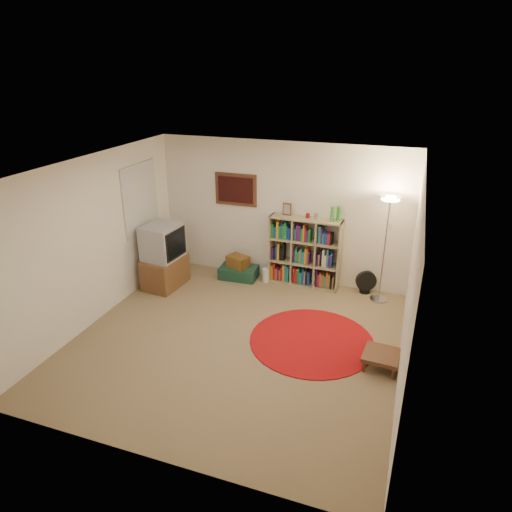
{
  "coord_description": "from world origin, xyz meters",
  "views": [
    {
      "loc": [
        2.11,
        -5.15,
        3.7
      ],
      "look_at": [
        0.1,
        0.6,
        1.1
      ],
      "focal_mm": 32.0,
      "sensor_mm": 36.0,
      "label": 1
    }
  ],
  "objects_px": {
    "floor_lamp": "(389,215)",
    "tv_stand": "(164,257)",
    "bookshelf": "(304,252)",
    "floor_fan": "(366,282)",
    "side_table": "(382,356)",
    "suitcase": "(239,272)"
  },
  "relations": [
    {
      "from": "floor_fan",
      "to": "tv_stand",
      "type": "distance_m",
      "value": 3.53
    },
    {
      "from": "suitcase",
      "to": "side_table",
      "type": "height_order",
      "value": "suitcase"
    },
    {
      "from": "floor_lamp",
      "to": "side_table",
      "type": "relative_size",
      "value": 3.68
    },
    {
      "from": "suitcase",
      "to": "side_table",
      "type": "xyz_separation_m",
      "value": [
        2.74,
        -1.9,
        0.07
      ]
    },
    {
      "from": "floor_fan",
      "to": "suitcase",
      "type": "xyz_separation_m",
      "value": [
        -2.29,
        -0.16,
        -0.09
      ]
    },
    {
      "from": "side_table",
      "to": "floor_fan",
      "type": "bearing_deg",
      "value": 102.23
    },
    {
      "from": "floor_fan",
      "to": "suitcase",
      "type": "distance_m",
      "value": 2.3
    },
    {
      "from": "bookshelf",
      "to": "suitcase",
      "type": "relative_size",
      "value": 2.16
    },
    {
      "from": "floor_lamp",
      "to": "tv_stand",
      "type": "relative_size",
      "value": 1.59
    },
    {
      "from": "floor_lamp",
      "to": "side_table",
      "type": "bearing_deg",
      "value": -84.01
    },
    {
      "from": "floor_fan",
      "to": "tv_stand",
      "type": "bearing_deg",
      "value": 175.52
    },
    {
      "from": "tv_stand",
      "to": "suitcase",
      "type": "relative_size",
      "value": 1.64
    },
    {
      "from": "tv_stand",
      "to": "side_table",
      "type": "relative_size",
      "value": 2.32
    },
    {
      "from": "floor_lamp",
      "to": "floor_fan",
      "type": "bearing_deg",
      "value": 143.33
    },
    {
      "from": "suitcase",
      "to": "side_table",
      "type": "distance_m",
      "value": 3.34
    },
    {
      "from": "tv_stand",
      "to": "side_table",
      "type": "height_order",
      "value": "tv_stand"
    },
    {
      "from": "bookshelf",
      "to": "floor_fan",
      "type": "relative_size",
      "value": 3.71
    },
    {
      "from": "bookshelf",
      "to": "tv_stand",
      "type": "relative_size",
      "value": 1.32
    },
    {
      "from": "floor_lamp",
      "to": "tv_stand",
      "type": "xyz_separation_m",
      "value": [
        -3.65,
        -0.7,
        -0.96
      ]
    },
    {
      "from": "bookshelf",
      "to": "floor_fan",
      "type": "xyz_separation_m",
      "value": [
        1.11,
        0.0,
        -0.4
      ]
    },
    {
      "from": "tv_stand",
      "to": "suitcase",
      "type": "bearing_deg",
      "value": 38.59
    },
    {
      "from": "tv_stand",
      "to": "side_table",
      "type": "bearing_deg",
      "value": -11.57
    }
  ]
}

